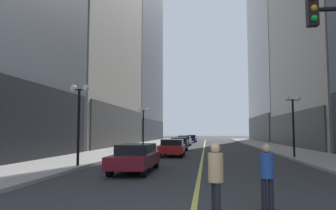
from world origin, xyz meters
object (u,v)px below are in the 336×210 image
(pedestrian_in_tan_trench, at_px, (216,175))
(street_lamp_left_far, at_px, (143,119))
(car_green, at_px, (185,139))
(car_navy, at_px, (191,138))
(car_grey, at_px, (184,141))
(car_maroon, at_px, (136,157))
(car_red, at_px, (172,147))
(pedestrian_in_blue_hoodie, at_px, (267,172))
(street_lamp_right_mid, at_px, (293,113))
(car_blue, at_px, (179,143))
(street_lamp_left_near, at_px, (79,106))

(pedestrian_in_tan_trench, xyz_separation_m, street_lamp_left_far, (-6.93, 26.27, 2.28))
(car_green, xyz_separation_m, car_navy, (0.62, 7.18, -0.00))
(car_grey, bearing_deg, street_lamp_left_far, -112.77)
(car_green, distance_m, street_lamp_left_far, 16.44)
(car_maroon, bearing_deg, car_green, 89.90)
(car_red, xyz_separation_m, car_green, (-0.64, 24.46, 0.00))
(car_green, height_order, pedestrian_in_blue_hoodie, pedestrian_in_blue_hoodie)
(car_green, bearing_deg, street_lamp_right_mid, -70.19)
(car_blue, xyz_separation_m, car_grey, (-0.16, 9.27, 0.00))
(car_navy, relative_size, street_lamp_left_far, 1.02)
(street_lamp_right_mid, bearing_deg, car_grey, 115.44)
(car_red, xyz_separation_m, car_blue, (-0.15, 8.19, -0.00))
(street_lamp_right_mid, bearing_deg, car_maroon, -139.02)
(street_lamp_left_far, bearing_deg, car_grey, 67.23)
(car_red, bearing_deg, car_maroon, -94.09)
(car_blue, bearing_deg, pedestrian_in_blue_hoodie, -80.21)
(car_blue, bearing_deg, car_green, 91.71)
(car_navy, xyz_separation_m, street_lamp_left_near, (-4.03, -40.41, 2.54))
(car_red, height_order, car_navy, same)
(street_lamp_left_far, bearing_deg, pedestrian_in_blue_hoodie, -72.08)
(car_maroon, bearing_deg, street_lamp_left_near, 162.38)
(street_lamp_left_near, height_order, street_lamp_left_far, same)
(car_grey, distance_m, street_lamp_left_near, 26.61)
(car_maroon, relative_size, street_lamp_right_mid, 1.08)
(street_lamp_left_far, relative_size, street_lamp_right_mid, 1.00)
(car_blue, bearing_deg, car_grey, 91.02)
(car_red, xyz_separation_m, pedestrian_in_tan_trench, (2.88, -17.70, 0.25))
(car_green, relative_size, car_navy, 0.92)
(car_blue, distance_m, pedestrian_in_tan_trench, 26.07)
(car_maroon, height_order, street_lamp_right_mid, street_lamp_right_mid)
(car_green, height_order, pedestrian_in_tan_trench, pedestrian_in_tan_trench)
(car_maroon, xyz_separation_m, pedestrian_in_blue_hoodie, (4.86, -6.95, 0.22))
(street_lamp_left_near, xyz_separation_m, street_lamp_right_mid, (12.80, 7.15, 0.00))
(car_navy, distance_m, street_lamp_left_near, 40.69)
(pedestrian_in_tan_trench, bearing_deg, street_lamp_left_near, 127.80)
(car_red, bearing_deg, street_lamp_left_far, 115.26)
(pedestrian_in_tan_trench, xyz_separation_m, pedestrian_in_blue_hoodie, (1.27, 0.92, -0.03))
(car_navy, bearing_deg, pedestrian_in_tan_trench, -86.63)
(car_green, bearing_deg, car_navy, 85.06)
(car_blue, height_order, street_lamp_left_near, street_lamp_left_near)
(car_green, bearing_deg, car_blue, -88.29)
(car_blue, height_order, pedestrian_in_blue_hoodie, pedestrian_in_blue_hoodie)
(car_green, relative_size, pedestrian_in_tan_trench, 2.50)
(car_maroon, height_order, car_grey, same)
(street_lamp_left_far, bearing_deg, car_maroon, -79.70)
(street_lamp_left_near, bearing_deg, car_blue, 77.08)
(car_grey, xyz_separation_m, street_lamp_left_far, (-3.73, -8.88, 2.54))
(car_navy, bearing_deg, street_lamp_left_near, -95.69)
(car_green, height_order, street_lamp_left_near, street_lamp_left_near)
(car_red, relative_size, street_lamp_left_near, 0.95)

